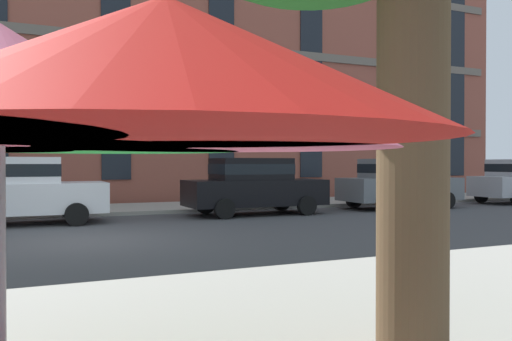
# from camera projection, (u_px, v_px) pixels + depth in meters

# --- Properties ---
(ground_plane) EXTENTS (120.00, 120.00, 0.00)m
(ground_plane) POSITION_uv_depth(u_px,v_px,m) (81.00, 241.00, 10.81)
(ground_plane) COLOR #424244
(sidewalk_far) EXTENTS (56.00, 3.60, 0.12)m
(sidewalk_far) POSITION_uv_depth(u_px,v_px,m) (61.00, 211.00, 17.02)
(sidewalk_far) COLOR #9E998E
(sidewalk_far) RESTS_ON ground
(apartment_building) EXTENTS (42.63, 12.08, 12.80)m
(apartment_building) POSITION_uv_depth(u_px,v_px,m) (49.00, 61.00, 24.42)
(apartment_building) COLOR #934C3D
(apartment_building) RESTS_ON ground
(sedan_white) EXTENTS (4.40, 1.98, 1.78)m
(sedan_white) POSITION_uv_depth(u_px,v_px,m) (17.00, 189.00, 13.66)
(sedan_white) COLOR silver
(sedan_white) RESTS_ON ground
(sedan_black) EXTENTS (4.40, 1.98, 1.78)m
(sedan_black) POSITION_uv_depth(u_px,v_px,m) (254.00, 185.00, 16.42)
(sedan_black) COLOR black
(sedan_black) RESTS_ON ground
(sedan_gray) EXTENTS (4.40, 1.98, 1.78)m
(sedan_gray) POSITION_uv_depth(u_px,v_px,m) (399.00, 182.00, 18.74)
(sedan_gray) COLOR slate
(sedan_gray) RESTS_ON ground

